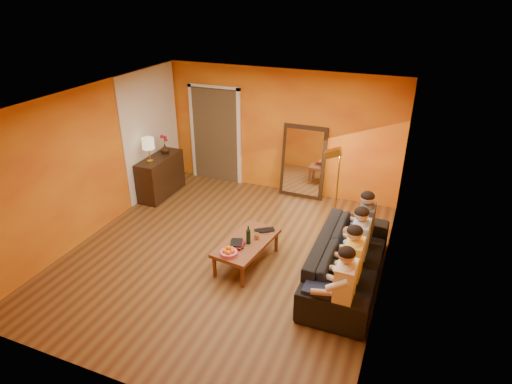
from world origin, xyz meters
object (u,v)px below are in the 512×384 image
at_px(laptop, 265,232).
at_px(table_lamp, 149,150).
at_px(sideboard, 161,176).
at_px(sofa, 348,260).
at_px(wine_bottle, 248,235).
at_px(floor_lamp, 337,187).
at_px(mirror_frame, 303,162).
at_px(person_far_left, 344,288).
at_px(person_far_right, 365,226).
at_px(vase, 165,149).
at_px(coffee_table, 247,252).
at_px(dog, 344,251).
at_px(person_mid_right, 359,244).
at_px(person_mid_left, 352,265).
at_px(tumbler, 257,236).

bearing_deg(laptop, table_lamp, 126.02).
distance_m(sideboard, laptop, 3.13).
distance_m(sofa, wine_bottle, 1.55).
relative_size(sideboard, floor_lamp, 0.82).
height_order(mirror_frame, person_far_left, mirror_frame).
distance_m(person_far_right, vase, 4.51).
bearing_deg(vase, person_far_right, -13.79).
xyz_separation_m(sideboard, coffee_table, (2.67, -1.64, -0.21)).
bearing_deg(person_far_left, vase, 148.07).
height_order(wine_bottle, laptop, wine_bottle).
distance_m(dog, person_mid_right, 0.37).
bearing_deg(dog, vase, -177.59).
height_order(table_lamp, dog, table_lamp).
bearing_deg(dog, person_far_left, -56.76).
relative_size(person_far_right, laptop, 3.67).
relative_size(person_mid_left, laptop, 3.67).
xyz_separation_m(sideboard, dog, (4.14, -1.25, -0.07)).
bearing_deg(person_mid_left, person_far_left, -90.00).
xyz_separation_m(mirror_frame, tumbler, (-0.00, -2.60, -0.29)).
xyz_separation_m(coffee_table, person_mid_right, (1.70, 0.27, 0.40)).
bearing_deg(person_mid_right, laptop, 176.99).
bearing_deg(sideboard, wine_bottle, -31.90).
relative_size(sofa, tumbler, 24.82).
bearing_deg(table_lamp, person_mid_right, -13.79).
xyz_separation_m(coffee_table, person_mid_left, (1.70, -0.28, 0.40)).
bearing_deg(dog, table_lamp, -170.59).
xyz_separation_m(floor_lamp, person_mid_right, (0.68, -1.58, -0.11)).
xyz_separation_m(sofa, vase, (-4.24, 1.72, 0.59)).
relative_size(person_far_left, person_mid_right, 1.00).
xyz_separation_m(floor_lamp, tumbler, (-0.90, -1.73, -0.25)).
xyz_separation_m(dog, person_far_left, (0.23, -1.22, 0.26)).
relative_size(person_far_left, person_far_right, 1.00).
xyz_separation_m(dog, laptop, (-1.29, -0.04, 0.08)).
relative_size(mirror_frame, vase, 7.91).
bearing_deg(wine_bottle, person_mid_left, -7.93).
distance_m(person_mid_right, laptop, 1.53).
height_order(person_far_left, person_mid_right, same).
xyz_separation_m(coffee_table, vase, (-2.67, 1.89, 0.74)).
height_order(floor_lamp, vase, floor_lamp).
bearing_deg(sofa, wine_bottle, 98.23).
distance_m(dog, person_mid_left, 0.76).
bearing_deg(mirror_frame, laptop, -88.57).
xyz_separation_m(sofa, tumbler, (-1.45, -0.05, 0.11)).
height_order(coffee_table, vase, vase).
relative_size(person_mid_left, wine_bottle, 3.94).
height_order(sofa, person_mid_left, person_mid_left).
relative_size(mirror_frame, sofa, 0.63).
xyz_separation_m(mirror_frame, person_far_right, (1.58, -1.90, -0.15)).
distance_m(floor_lamp, tumbler, 1.97).
distance_m(sideboard, dog, 4.32).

